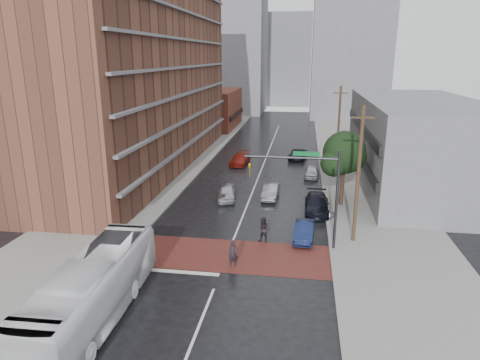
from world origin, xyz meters
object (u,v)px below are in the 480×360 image
(car_travel_b, at_px, (271,192))
(car_parked_far, at_px, (312,171))
(car_parked_mid, at_px, (317,204))
(suv_travel, at_px, (298,155))
(car_travel_c, at_px, (240,159))
(transit_bus, at_px, (92,291))
(car_travel_a, at_px, (227,192))
(car_parked_near, at_px, (304,231))
(pedestrian_b, at_px, (264,230))
(pedestrian_a, at_px, (233,254))

(car_travel_b, relative_size, car_parked_far, 1.05)
(car_parked_mid, bearing_deg, suv_travel, 96.16)
(car_travel_b, relative_size, car_travel_c, 0.82)
(transit_bus, distance_m, car_travel_c, 34.05)
(car_travel_a, relative_size, suv_travel, 0.90)
(car_travel_b, distance_m, car_parked_far, 9.10)
(car_travel_a, relative_size, car_parked_near, 1.04)
(transit_bus, xyz_separation_m, suv_travel, (9.71, 37.79, -1.03))
(car_travel_a, distance_m, car_travel_b, 4.25)
(car_travel_b, height_order, car_travel_c, car_travel_c)
(car_travel_b, distance_m, car_travel_c, 13.69)
(pedestrian_b, xyz_separation_m, car_travel_a, (-4.47, 9.29, -0.26))
(car_travel_b, height_order, car_parked_mid, car_parked_mid)
(car_travel_b, bearing_deg, car_travel_c, 112.99)
(transit_bus, height_order, suv_travel, transit_bus)
(transit_bus, distance_m, suv_travel, 39.03)
(car_travel_c, height_order, car_parked_mid, car_parked_mid)
(car_travel_b, relative_size, suv_travel, 0.87)
(pedestrian_b, xyz_separation_m, car_travel_c, (-5.24, 23.03, -0.26))
(car_travel_b, distance_m, car_parked_mid, 5.40)
(car_travel_c, distance_m, car_parked_near, 23.49)
(suv_travel, height_order, car_parked_near, car_parked_near)
(car_parked_near, relative_size, car_parked_mid, 0.78)
(transit_bus, height_order, car_parked_mid, transit_bus)
(car_travel_a, height_order, car_travel_c, car_travel_c)
(car_travel_c, bearing_deg, car_travel_b, -64.22)
(pedestrian_b, height_order, car_parked_far, pedestrian_b)
(car_travel_b, relative_size, car_parked_near, 1.01)
(pedestrian_b, height_order, suv_travel, pedestrian_b)
(suv_travel, bearing_deg, pedestrian_a, -89.74)
(pedestrian_a, bearing_deg, car_travel_a, 78.82)
(car_parked_mid, bearing_deg, car_travel_a, 165.13)
(pedestrian_a, relative_size, suv_travel, 0.39)
(pedestrian_b, bearing_deg, suv_travel, 104.32)
(car_parked_far, bearing_deg, car_parked_mid, -84.33)
(pedestrian_a, relative_size, car_parked_mid, 0.35)
(transit_bus, height_order, car_parked_far, transit_bus)
(pedestrian_b, relative_size, car_travel_a, 0.47)
(car_travel_c, bearing_deg, pedestrian_a, -77.60)
(car_parked_far, bearing_deg, car_travel_c, 156.90)
(car_travel_a, distance_m, car_parked_near, 11.10)
(car_travel_c, bearing_deg, suv_travel, 32.99)
(car_travel_a, distance_m, car_parked_mid, 8.75)
(transit_bus, height_order, pedestrian_a, transit_bus)
(car_parked_near, distance_m, car_parked_mid, 6.09)
(pedestrian_a, height_order, car_travel_c, pedestrian_a)
(pedestrian_a, distance_m, car_parked_far, 23.09)
(suv_travel, distance_m, car_parked_near, 25.90)
(car_parked_mid, distance_m, car_parked_far, 11.41)
(pedestrian_b, relative_size, car_parked_mid, 0.38)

